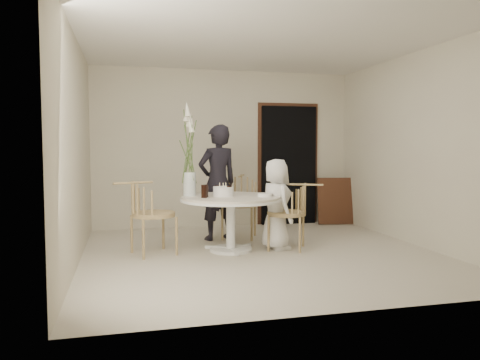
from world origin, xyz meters
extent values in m
plane|color=beige|center=(0.00, 0.00, 0.00)|extent=(4.50, 4.50, 0.00)
plane|color=white|center=(0.00, 0.00, 2.70)|extent=(4.50, 4.50, 0.00)
plane|color=beige|center=(0.00, 2.25, 1.35)|extent=(4.50, 0.00, 4.50)
plane|color=beige|center=(0.00, -2.25, 1.35)|extent=(4.50, 0.00, 4.50)
plane|color=beige|center=(-2.25, 0.00, 1.35)|extent=(0.00, 4.50, 4.50)
plane|color=beige|center=(2.25, 0.00, 1.35)|extent=(0.00, 4.50, 4.50)
cube|color=black|center=(1.15, 2.19, 1.05)|extent=(1.00, 0.10, 2.10)
cube|color=#51281B|center=(1.15, 2.23, 1.11)|extent=(1.12, 0.03, 2.22)
cylinder|color=white|center=(-0.35, 0.25, 0.02)|extent=(0.56, 0.56, 0.04)
cylinder|color=white|center=(-0.35, 0.25, 0.34)|extent=(0.12, 0.12, 0.65)
cylinder|color=white|center=(-0.35, 0.25, 0.68)|extent=(1.33, 1.33, 0.03)
cylinder|color=beige|center=(-0.35, 0.25, 0.71)|extent=(1.30, 1.30, 0.04)
cube|color=#51281B|center=(1.95, 1.95, 0.41)|extent=(0.65, 0.29, 0.83)
cylinder|color=tan|center=(-0.32, 0.97, 0.25)|extent=(0.03, 0.03, 0.49)
cylinder|color=tan|center=(0.09, 0.81, 0.25)|extent=(0.03, 0.03, 0.49)
cylinder|color=tan|center=(-0.15, 1.38, 0.25)|extent=(0.03, 0.03, 0.49)
cylinder|color=tan|center=(0.25, 1.21, 0.25)|extent=(0.03, 0.03, 0.49)
cylinder|color=tan|center=(-0.03, 1.09, 0.51)|extent=(0.55, 0.55, 0.05)
cylinder|color=tan|center=(0.31, 0.46, 0.23)|extent=(0.03, 0.03, 0.47)
cylinder|color=tan|center=(0.12, 0.10, 0.23)|extent=(0.03, 0.03, 0.47)
cylinder|color=tan|center=(0.68, 0.27, 0.23)|extent=(0.03, 0.03, 0.47)
cylinder|color=tan|center=(0.49, -0.09, 0.23)|extent=(0.03, 0.03, 0.47)
cylinder|color=tan|center=(0.40, 0.19, 0.49)|extent=(0.52, 0.52, 0.05)
cylinder|color=tan|center=(-1.08, 0.16, 0.25)|extent=(0.03, 0.03, 0.49)
cylinder|color=tan|center=(-1.21, 0.58, 0.25)|extent=(0.03, 0.03, 0.49)
cylinder|color=tan|center=(-1.49, 0.03, 0.25)|extent=(0.03, 0.03, 0.49)
cylinder|color=tan|center=(-1.63, 0.45, 0.25)|extent=(0.03, 0.03, 0.49)
cylinder|color=tan|center=(-1.35, 0.31, 0.52)|extent=(0.55, 0.55, 0.05)
imported|color=black|center=(-0.37, 1.06, 0.85)|extent=(0.72, 0.58, 1.71)
imported|color=white|center=(0.27, 0.22, 0.61)|extent=(0.48, 0.65, 1.22)
cylinder|color=white|center=(-0.45, 0.26, 0.79)|extent=(0.27, 0.27, 0.13)
cylinder|color=beige|center=(-0.45, 0.26, 0.88)|extent=(0.01, 0.01, 0.05)
cylinder|color=beige|center=(-0.41, 0.29, 0.88)|extent=(0.01, 0.01, 0.05)
cylinder|color=beige|center=(-0.49, 0.28, 0.88)|extent=(0.01, 0.01, 0.05)
cylinder|color=black|center=(-0.69, 0.22, 0.81)|extent=(0.10, 0.10, 0.16)
cylinder|color=black|center=(-0.38, 0.19, 0.80)|extent=(0.08, 0.08, 0.14)
cylinder|color=black|center=(-0.72, 0.15, 0.81)|extent=(0.10, 0.10, 0.17)
cylinder|color=black|center=(-0.51, 0.40, 0.80)|extent=(0.07, 0.07, 0.14)
cylinder|color=white|center=(0.07, 0.08, 0.75)|extent=(0.24, 0.24, 0.05)
cylinder|color=silver|center=(-0.87, 0.43, 0.89)|extent=(0.17, 0.17, 0.31)
cylinder|color=#456129|center=(-0.84, 0.43, 1.28)|extent=(0.01, 0.01, 0.79)
cone|color=white|center=(-0.84, 0.43, 1.67)|extent=(0.08, 0.08, 0.20)
cylinder|color=#456129|center=(-0.86, 0.46, 1.31)|extent=(0.01, 0.01, 0.85)
cone|color=white|center=(-0.86, 0.46, 1.74)|extent=(0.08, 0.08, 0.20)
cylinder|color=#456129|center=(-0.89, 0.45, 1.35)|extent=(0.01, 0.01, 0.92)
cone|color=white|center=(-0.89, 0.45, 1.81)|extent=(0.08, 0.08, 0.20)
cylinder|color=#456129|center=(-0.90, 0.41, 1.38)|extent=(0.01, 0.01, 0.99)
cone|color=white|center=(-0.90, 0.41, 1.88)|extent=(0.08, 0.08, 0.20)
cylinder|color=#456129|center=(-0.86, 0.40, 1.28)|extent=(0.01, 0.01, 0.79)
cone|color=white|center=(-0.86, 0.40, 1.67)|extent=(0.08, 0.08, 0.20)
camera|label=1|loc=(-1.70, -5.73, 1.37)|focal=35.00mm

